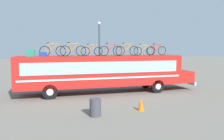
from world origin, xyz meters
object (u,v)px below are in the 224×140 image
object	(u,v)px
luggage_bag_2	(43,54)
trash_bin	(95,107)
rooftop_bicycle_5	(127,50)
traffic_cone	(141,104)
rooftop_bicycle_7	(157,50)
rooftop_bicycle_2	(73,50)
rooftop_bicycle_6	(144,51)
street_lamp	(99,46)
luggage_bag_1	(31,53)
rooftop_bicycle_3	(92,51)
bus	(105,71)
rooftop_bicycle_4	(111,50)
rooftop_bicycle_1	(53,51)

from	to	relation	value
luggage_bag_2	trash_bin	distance (m)	6.32
rooftop_bicycle_5	traffic_cone	bearing A→B (deg)	-100.57
rooftop_bicycle_7	rooftop_bicycle_2	bearing A→B (deg)	-174.52
rooftop_bicycle_6	street_lamp	size ratio (longest dim) A/B	0.28
trash_bin	rooftop_bicycle_6	bearing A→B (deg)	47.11
trash_bin	traffic_cone	world-z (taller)	trash_bin
luggage_bag_1	trash_bin	bearing A→B (deg)	-58.31
rooftop_bicycle_3	traffic_cone	xyz separation A→B (m)	(1.73, -5.16, -2.82)
rooftop_bicycle_5	street_lamp	distance (m)	6.63
luggage_bag_2	rooftop_bicycle_5	world-z (taller)	rooftop_bicycle_5
luggage_bag_2	traffic_cone	size ratio (longest dim) A/B	0.76
luggage_bag_1	rooftop_bicycle_5	world-z (taller)	rooftop_bicycle_5
trash_bin	rooftop_bicycle_7	bearing A→B (deg)	42.68
bus	traffic_cone	size ratio (longest dim) A/B	19.78
luggage_bag_1	rooftop_bicycle_6	bearing A→B (deg)	-2.13
luggage_bag_1	luggage_bag_2	distance (m)	0.88
rooftop_bicycle_5	bus	bearing A→B (deg)	173.49
rooftop_bicycle_2	street_lamp	distance (m)	7.53
rooftop_bicycle_6	street_lamp	world-z (taller)	street_lamp
bus	rooftop_bicycle_4	distance (m)	1.61
luggage_bag_2	rooftop_bicycle_6	world-z (taller)	rooftop_bicycle_6
rooftop_bicycle_2	rooftop_bicycle_4	xyz separation A→B (m)	(2.72, 0.00, -0.01)
rooftop_bicycle_2	traffic_cone	size ratio (longest dim) A/B	2.67
bus	rooftop_bicycle_4	size ratio (longest dim) A/B	7.68
traffic_cone	rooftop_bicycle_4	bearing A→B (deg)	94.93
bus	rooftop_bicycle_7	size ratio (longest dim) A/B	8.02
rooftop_bicycle_1	rooftop_bicycle_4	world-z (taller)	rooftop_bicycle_4
luggage_bag_2	rooftop_bicycle_5	bearing A→B (deg)	0.16
rooftop_bicycle_2	rooftop_bicycle_4	size ratio (longest dim) A/B	1.04
luggage_bag_2	rooftop_bicycle_4	world-z (taller)	rooftop_bicycle_4
luggage_bag_1	traffic_cone	distance (m)	8.36
luggage_bag_2	traffic_cone	world-z (taller)	luggage_bag_2
rooftop_bicycle_7	rooftop_bicycle_5	bearing A→B (deg)	-170.21
luggage_bag_1	bus	bearing A→B (deg)	-1.34
rooftop_bicycle_7	traffic_cone	xyz separation A→B (m)	(-3.60, -5.37, -2.84)
rooftop_bicycle_1	rooftop_bicycle_5	world-z (taller)	rooftop_bicycle_5
luggage_bag_1	rooftop_bicycle_5	bearing A→B (deg)	-2.62
rooftop_bicycle_5	trash_bin	world-z (taller)	rooftop_bicycle_5
luggage_bag_2	rooftop_bicycle_3	distance (m)	3.43
rooftop_bicycle_4	street_lamp	world-z (taller)	street_lamp
luggage_bag_1	rooftop_bicycle_2	distance (m)	2.88
luggage_bag_2	rooftop_bicycle_5	distance (m)	6.07
luggage_bag_1	rooftop_bicycle_1	size ratio (longest dim) A/B	0.31
rooftop_bicycle_4	rooftop_bicycle_3	bearing A→B (deg)	161.96
luggage_bag_1	rooftop_bicycle_4	xyz separation A→B (m)	(5.55, -0.49, 0.17)
rooftop_bicycle_1	street_lamp	bearing A→B (deg)	55.13
rooftop_bicycle_2	rooftop_bicycle_7	bearing A→B (deg)	5.48
rooftop_bicycle_4	rooftop_bicycle_5	world-z (taller)	rooftop_bicycle_4
bus	rooftop_bicycle_1	size ratio (longest dim) A/B	7.62
luggage_bag_2	trash_bin	xyz separation A→B (m)	(2.60, -5.19, -2.49)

